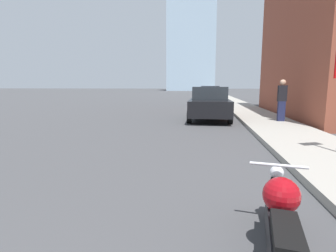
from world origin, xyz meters
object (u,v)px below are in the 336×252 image
object	(u,v)px
parked_car_black	(209,103)
parked_car_blue	(211,95)
pedestrian	(282,100)
motorcycle	(282,228)

from	to	relation	value
parked_car_black	parked_car_blue	bearing A→B (deg)	88.58
parked_car_black	parked_car_blue	size ratio (longest dim) A/B	1.06
parked_car_black	pedestrian	xyz separation A→B (m)	(3.07, -1.16, 0.27)
parked_car_black	parked_car_blue	world-z (taller)	parked_car_blue
parked_car_black	pedestrian	world-z (taller)	pedestrian
parked_car_black	motorcycle	bearing A→B (deg)	-87.40
motorcycle	parked_car_blue	distance (m)	21.80
motorcycle	parked_car_black	size ratio (longest dim) A/B	0.53
parked_car_black	pedestrian	size ratio (longest dim) A/B	2.45
motorcycle	parked_car_black	world-z (taller)	parked_car_black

